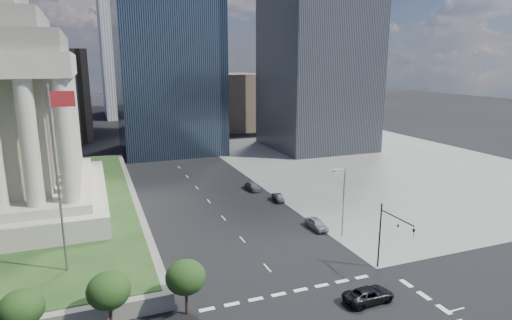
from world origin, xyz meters
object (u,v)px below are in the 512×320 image
flagpole (58,170)px  street_lamp_north (343,198)px  pickup_truck (369,295)px  parked_sedan_near (317,224)px  parked_sedan_far (253,186)px  parked_sedan_mid (278,198)px  traffic_signal_ne (390,231)px

flagpole → street_lamp_north: size_ratio=2.00×
street_lamp_north → pickup_truck: 17.53m
parked_sedan_near → pickup_truck: bearing=-104.1°
flagpole → parked_sedan_far: size_ratio=4.36×
street_lamp_north → parked_sedan_far: 26.25m
flagpole → pickup_truck: flagpole is taller
flagpole → pickup_truck: size_ratio=3.68×
flagpole → street_lamp_north: bearing=1.6°
pickup_truck → parked_sedan_mid: (4.61, 33.21, -0.13)m
pickup_truck → parked_sedan_far: (2.76, 41.08, 0.03)m
street_lamp_north → parked_sedan_near: bearing=116.1°
traffic_signal_ne → street_lamp_north: bearing=85.8°
traffic_signal_ne → parked_sedan_near: bearing=93.8°
street_lamp_north → traffic_signal_ne: bearing=-94.2°
traffic_signal_ne → parked_sedan_far: (-2.86, 36.83, -4.47)m
flagpole → traffic_signal_ne: (34.33, -10.30, -7.86)m
flagpole → traffic_signal_ne: 36.69m
parked_sedan_mid → parked_sedan_near: bearing=-83.4°
traffic_signal_ne → parked_sedan_mid: 29.35m
traffic_signal_ne → parked_sedan_mid: traffic_signal_ne is taller
traffic_signal_ne → parked_sedan_far: size_ratio=1.74×
street_lamp_north → parked_sedan_mid: (-1.83, 17.66, -5.04)m
parked_sedan_far → flagpole: bearing=-143.6°
parked_sedan_near → street_lamp_north: bearing=-64.6°
parked_sedan_mid → pickup_truck: bearing=-91.3°
traffic_signal_ne → street_lamp_north: (0.83, 11.30, 0.41)m
parked_sedan_near → parked_sedan_far: (-1.86, 21.79, -0.01)m
traffic_signal_ne → pickup_truck: (-5.61, -4.25, -4.49)m
pickup_truck → parked_sedan_near: (4.61, 19.29, 0.03)m
flagpole → parked_sedan_mid: size_ratio=5.31×
street_lamp_north → pickup_truck: size_ratio=1.84×
parked_sedan_mid → traffic_signal_ne: bearing=-81.5°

